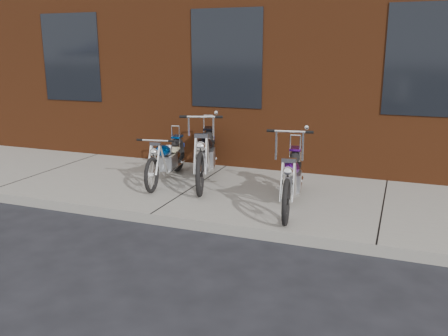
% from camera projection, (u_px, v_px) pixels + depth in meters
% --- Properties ---
extents(ground, '(120.00, 120.00, 0.00)m').
position_uv_depth(ground, '(151.00, 224.00, 6.60)').
color(ground, black).
rests_on(ground, ground).
extents(sidewalk, '(22.00, 3.00, 0.15)m').
position_uv_depth(sidewalk, '(195.00, 190.00, 7.94)').
color(sidewalk, gray).
rests_on(sidewalk, ground).
extents(chopper_purple, '(0.57, 2.15, 1.21)m').
position_uv_depth(chopper_purple, '(291.00, 180.00, 6.83)').
color(chopper_purple, black).
rests_on(chopper_purple, sidewalk).
extents(chopper_blue, '(0.55, 1.99, 0.87)m').
position_uv_depth(chopper_blue, '(167.00, 160.00, 8.18)').
color(chopper_blue, black).
rests_on(chopper_blue, sidewalk).
extents(chopper_third, '(0.90, 2.33, 1.22)m').
position_uv_depth(chopper_third, '(205.00, 156.00, 8.14)').
color(chopper_third, black).
rests_on(chopper_third, sidewalk).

